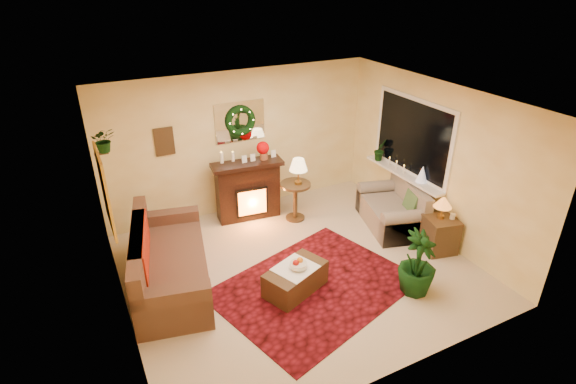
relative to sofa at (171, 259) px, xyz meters
name	(u,v)px	position (x,y,z in m)	size (l,w,h in m)	color
floor	(298,268)	(1.80, -0.49, -0.43)	(5.00, 5.00, 0.00)	beige
ceiling	(300,102)	(1.80, -0.49, 2.17)	(5.00, 5.00, 0.00)	white
wall_back	(241,142)	(1.80, 1.76, 0.87)	(5.00, 5.00, 0.00)	#EFD88C
wall_front	(404,282)	(1.80, -2.74, 0.87)	(5.00, 5.00, 0.00)	#EFD88C
wall_left	(113,235)	(-0.70, -0.49, 0.87)	(4.50, 4.50, 0.00)	#EFD88C
wall_right	(434,161)	(4.30, -0.49, 0.87)	(4.50, 4.50, 0.00)	#EFD88C
area_rug	(314,287)	(1.79, -1.01, -0.42)	(2.66, 2.00, 0.01)	#4A0407
sofa	(171,259)	(0.00, 0.00, 0.00)	(0.96, 2.19, 0.94)	#4C2A17
red_throw	(167,252)	(-0.02, 0.17, 0.02)	(0.81, 1.31, 0.02)	#C33F1A
fireplace	(248,190)	(1.73, 1.33, 0.12)	(1.11, 0.35, 1.02)	black
poinsettia	(263,148)	(2.05, 1.33, 0.87)	(0.22, 0.22, 0.22)	#D50002
mantel_candle_a	(222,158)	(1.28, 1.33, 0.83)	(0.06, 0.06, 0.19)	#FFEDC6
mantel_candle_b	(233,157)	(1.47, 1.28, 0.83)	(0.05, 0.05, 0.16)	white
mantel_mirror	(240,121)	(1.80, 1.74, 1.27)	(0.92, 0.02, 0.72)	white
wreath	(241,121)	(1.80, 1.70, 1.29)	(0.55, 0.55, 0.11)	#194719
wall_art	(164,142)	(0.45, 1.74, 1.12)	(0.32, 0.03, 0.48)	#381E11
gold_mirror	(105,191)	(-0.68, -0.19, 1.32)	(0.03, 0.84, 1.00)	gold
hanging_plant	(106,151)	(-0.54, 0.56, 1.54)	(0.33, 0.28, 0.36)	#194719
loveseat	(392,204)	(3.86, -0.09, -0.01)	(0.81, 1.40, 0.81)	#9C8D68
window_frame	(413,137)	(4.28, 0.06, 1.12)	(0.03, 1.86, 1.36)	white
window_glass	(412,137)	(4.27, 0.06, 1.12)	(0.02, 1.70, 1.22)	black
window_sill	(403,174)	(4.18, 0.06, 0.44)	(0.22, 1.86, 0.04)	white
mini_tree	(422,174)	(4.21, -0.36, 0.61)	(0.19, 0.19, 0.28)	silver
sill_plant	(380,150)	(4.17, 0.74, 0.65)	(0.29, 0.23, 0.53)	#1E5420
side_table_round	(295,203)	(2.46, 0.88, -0.11)	(0.55, 0.55, 0.71)	#351D16
lamp_cream	(298,175)	(2.50, 0.84, 0.45)	(0.32, 0.32, 0.49)	#FFDF98
end_table_square	(439,236)	(4.06, -1.08, -0.16)	(0.48, 0.48, 0.58)	#43290F
lamp_tiffany	(442,209)	(4.05, -1.05, 0.31)	(0.29, 0.29, 0.42)	#FFA21B
coffee_table	(295,278)	(1.51, -0.94, -0.22)	(0.90, 0.50, 0.38)	#432017
fruit_bowl	(298,265)	(1.54, -0.96, 0.02)	(0.24, 0.24, 0.06)	white
floor_palm	(418,265)	(3.02, -1.72, 0.02)	(1.59, 1.59, 2.83)	#133F14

